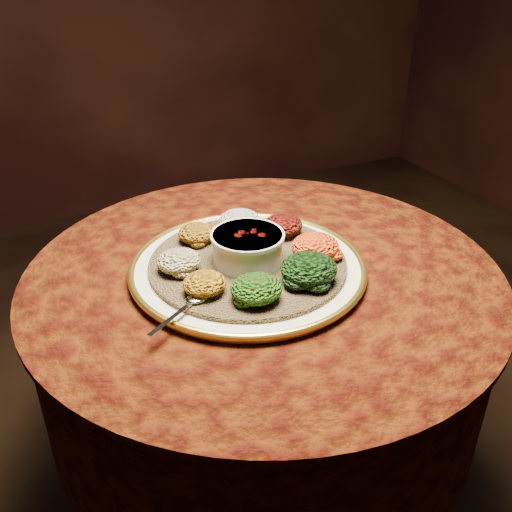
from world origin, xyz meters
name	(u,v)px	position (x,y,z in m)	size (l,w,h in m)	color
table	(263,339)	(0.00, 0.00, 0.55)	(0.96, 0.96, 0.73)	black
platter	(248,268)	(-0.04, 0.00, 0.75)	(0.59, 0.59, 0.02)	silver
injera	(248,263)	(-0.04, 0.00, 0.76)	(0.39, 0.39, 0.01)	olive
stew_bowl	(248,245)	(-0.04, 0.00, 0.80)	(0.14, 0.14, 0.06)	silver
spoon	(193,302)	(-0.18, -0.10, 0.77)	(0.13, 0.08, 0.01)	silver
portion_ayib	(239,221)	(0.01, 0.13, 0.78)	(0.09, 0.09, 0.04)	beige
portion_kitfo	(282,225)	(0.08, 0.07, 0.78)	(0.09, 0.08, 0.04)	black
portion_tikil	(315,246)	(0.09, -0.04, 0.78)	(0.10, 0.09, 0.05)	#B1620E
portion_gomen	(309,269)	(0.04, -0.12, 0.79)	(0.11, 0.10, 0.05)	black
portion_mixveg	(256,289)	(-0.08, -0.13, 0.78)	(0.09, 0.09, 0.04)	#9E230A
portion_kik	(205,283)	(-0.15, -0.07, 0.78)	(0.08, 0.08, 0.04)	#B67C10
portion_timatim	(179,261)	(-0.17, 0.02, 0.78)	(0.08, 0.08, 0.04)	maroon
portion_shiro	(197,233)	(-0.10, 0.12, 0.78)	(0.08, 0.07, 0.04)	#8A4E10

